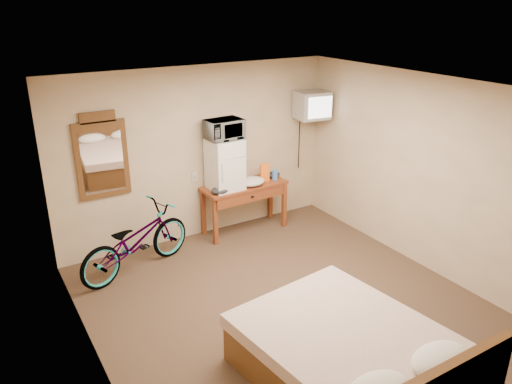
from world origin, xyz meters
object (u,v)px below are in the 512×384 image
microwave (224,129)px  bed (358,361)px  blue_cup (275,175)px  crt_television (312,105)px  bicycle (136,241)px  desk (246,193)px  wall_mirror (102,157)px  mini_fridge (225,164)px

microwave → bed: microwave is taller
blue_cup → bed: 3.64m
crt_television → bicycle: bearing=-174.0°
bicycle → desk: bearing=-99.0°
bicycle → microwave: bearing=-95.8°
desk → wall_mirror: bearing=172.2°
wall_mirror → blue_cup: bearing=-6.7°
wall_mirror → bicycle: bearing=-73.8°
wall_mirror → bicycle: 1.16m
crt_television → bicycle: 3.32m
crt_television → bicycle: (-3.00, -0.32, -1.38)m
bed → mini_fridge: bearing=82.0°
microwave → blue_cup: microwave is taller
desk → mini_fridge: bearing=174.1°
blue_cup → bicycle: (-2.32, -0.28, -0.39)m
blue_cup → microwave: bearing=176.3°
microwave → wall_mirror: (-1.65, 0.24, -0.20)m
mini_fridge → microwave: (0.00, 0.00, 0.51)m
crt_television → bed: size_ratio=0.28×
bed → blue_cup: bearing=68.8°
desk → crt_television: crt_television is taller
bed → bicycle: bearing=108.2°
crt_television → wall_mirror: bearing=175.5°
desk → blue_cup: (0.51, -0.02, 0.20)m
bicycle → bed: 3.25m
microwave → crt_television: size_ratio=0.84×
desk → blue_cup: blue_cup is taller
bicycle → bed: bearing=179.9°
blue_cup → wall_mirror: size_ratio=0.13×
blue_cup → bicycle: size_ratio=0.09×
mini_fridge → crt_television: (1.51, -0.01, 0.69)m
microwave → blue_cup: (0.83, -0.05, -0.81)m
bed → desk: bearing=76.8°
desk → bed: bearing=-103.2°
blue_cup → crt_television: crt_television is taller
desk → microwave: size_ratio=2.58×
wall_mirror → bicycle: size_ratio=0.69×
bicycle → bed: (1.01, -3.08, -0.14)m
blue_cup → bed: blue_cup is taller
desk → blue_cup: 0.55m
desk → blue_cup: bearing=-2.3°
mini_fridge → blue_cup: 0.88m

